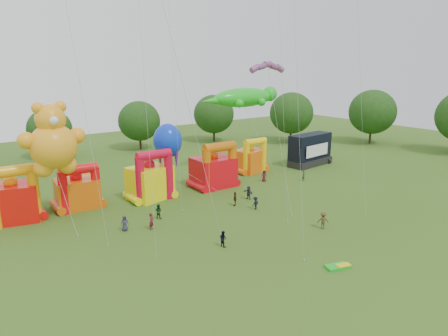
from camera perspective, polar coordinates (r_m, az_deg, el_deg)
ground at (r=34.40m, az=16.35°, el=-14.83°), size 160.00×160.00×0.00m
tree_ring at (r=31.32m, az=14.92°, el=-5.13°), size 124.18×126.29×12.07m
bouncy_castle_0 at (r=48.68m, az=-27.90°, el=-4.01°), size 5.85×5.09×6.45m
bouncy_castle_1 at (r=50.19m, az=-20.16°, el=-3.07°), size 5.07×4.21×5.50m
bouncy_castle_2 at (r=50.97m, az=-10.41°, el=-1.70°), size 5.76×5.05×6.50m
bouncy_castle_3 at (r=55.16m, az=-1.37°, el=-0.23°), size 5.43×4.37×6.48m
bouncy_castle_4 at (r=63.11m, az=3.82°, el=1.34°), size 5.25×4.62×5.54m
stage_trailer at (r=68.88m, az=12.20°, el=2.54°), size 8.62×3.95×5.32m
teddy_bear_kite at (r=44.80m, az=-23.11°, el=2.77°), size 6.70×7.50×13.04m
gecko_kite at (r=63.81m, az=3.76°, el=7.59°), size 14.79×9.09×13.11m
octopus_kite at (r=52.60m, az=-5.88°, el=0.73°), size 7.34×5.90×9.32m
parafoil_kites at (r=38.84m, az=-5.48°, el=8.31°), size 25.74×10.78×29.57m
diamond_kites at (r=41.04m, az=3.75°, el=15.37°), size 26.57×23.48×37.25m
folded_kite_bundle at (r=35.75m, az=15.98°, el=-13.36°), size 2.20×1.54×0.31m
spectator_0 at (r=42.39m, az=-14.01°, el=-7.66°), size 0.88×0.66×1.64m
spectator_1 at (r=42.09m, az=-10.33°, el=-7.48°), size 0.78×0.77×1.82m
spectator_2 at (r=44.89m, az=-9.35°, el=-6.12°), size 0.97×1.02×1.67m
spectator_3 at (r=47.16m, az=4.50°, el=-5.02°), size 1.08×0.75×1.54m
spectator_4 at (r=48.17m, az=1.58°, el=-4.41°), size 0.96×1.08×1.75m
spectator_5 at (r=50.54m, az=3.52°, el=-3.54°), size 0.65×1.63×1.71m
spectator_6 at (r=58.29m, az=5.75°, el=-1.13°), size 0.96×0.80×1.67m
spectator_7 at (r=59.49m, az=11.31°, el=-1.08°), size 0.67×0.56×1.56m
spectator_8 at (r=37.87m, az=-0.14°, el=-10.05°), size 0.67×0.82×1.54m
spectator_9 at (r=42.88m, az=13.96°, el=-7.27°), size 1.34×1.27×1.82m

